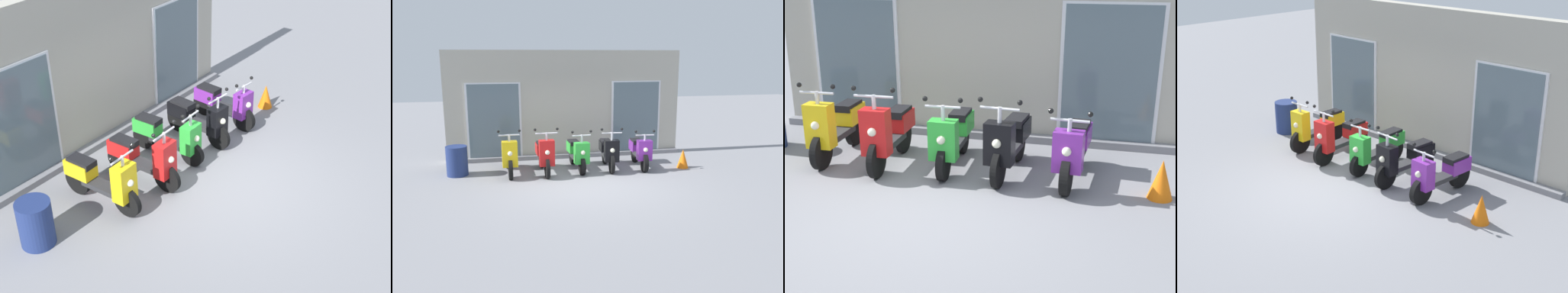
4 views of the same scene
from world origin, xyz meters
The scene contains 9 objects.
ground_plane centered at (0.00, 0.00, 0.00)m, with size 40.00×40.00×0.00m, color gray.
storefront_facade centered at (0.00, 2.97, 1.54)m, with size 7.09×0.50×3.21m.
scooter_yellow centered at (-1.82, 1.30, 0.50)m, with size 0.58×1.65×1.27m.
scooter_red centered at (-0.90, 1.18, 0.52)m, with size 0.63×1.62×1.29m.
scooter_green centered at (0.02, 1.38, 0.46)m, with size 0.56×1.62×1.17m.
scooter_black centered at (0.87, 1.27, 0.49)m, with size 0.60×1.60×1.22m.
scooter_purple centered at (1.77, 1.27, 0.45)m, with size 0.56×1.59×1.13m.
traffic_cone centered at (2.91, 0.91, 0.26)m, with size 0.32×0.32×0.52m, color orange.
trash_bin centered at (-3.14, 1.45, 0.39)m, with size 0.54×0.54×0.77m, color navy.
Camera 4 is at (7.34, -6.39, 4.72)m, focal length 50.46 mm.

